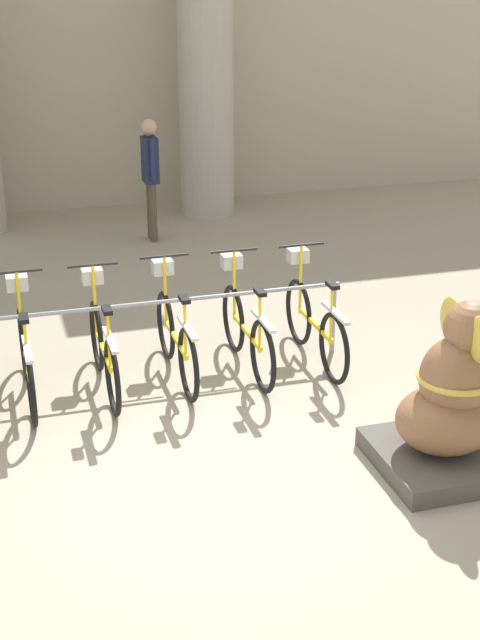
{
  "coord_description": "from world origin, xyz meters",
  "views": [
    {
      "loc": [
        -1.67,
        -5.85,
        3.77
      ],
      "look_at": [
        0.27,
        0.71,
        1.0
      ],
      "focal_mm": 50.0,
      "sensor_mm": 36.0,
      "label": 1
    }
  ],
  "objects": [
    {
      "name": "ground_plane",
      "position": [
        0.0,
        0.0,
        0.0
      ],
      "size": [
        60.0,
        60.0,
        0.0
      ],
      "primitive_type": "plane",
      "color": "#9E937F"
    },
    {
      "name": "building_facade",
      "position": [
        0.0,
        8.6,
        3.0
      ],
      "size": [
        20.0,
        0.2,
        6.0
      ],
      "color": "#B2A893",
      "rests_on": "ground_plane"
    },
    {
      "name": "column_right",
      "position": [
        1.77,
        7.6,
        2.62
      ],
      "size": [
        1.05,
        1.05,
        5.16
      ],
      "color": "#ADA899",
      "rests_on": "ground_plane"
    },
    {
      "name": "bike_rack",
      "position": [
        -1.09,
        1.95,
        0.64
      ],
      "size": [
        5.54,
        0.05,
        0.77
      ],
      "color": "gray",
      "rests_on": "ground_plane"
    },
    {
      "name": "bicycle_3",
      "position": [
        -1.45,
        1.8,
        0.42
      ],
      "size": [
        0.48,
        1.68,
        1.1
      ],
      "color": "black",
      "rests_on": "ground_plane"
    },
    {
      "name": "bicycle_4",
      "position": [
        -0.74,
        1.8,
        0.42
      ],
      "size": [
        0.48,
        1.68,
        1.1
      ],
      "color": "black",
      "rests_on": "ground_plane"
    },
    {
      "name": "bicycle_5",
      "position": [
        -0.04,
        1.87,
        0.42
      ],
      "size": [
        0.48,
        1.68,
        1.1
      ],
      "color": "black",
      "rests_on": "ground_plane"
    },
    {
      "name": "bicycle_6",
      "position": [
        0.67,
        1.85,
        0.42
      ],
      "size": [
        0.48,
        1.68,
        1.1
      ],
      "color": "black",
      "rests_on": "ground_plane"
    },
    {
      "name": "bicycle_7",
      "position": [
        1.38,
        1.83,
        0.42
      ],
      "size": [
        0.48,
        1.68,
        1.1
      ],
      "color": "black",
      "rests_on": "ground_plane"
    },
    {
      "name": "elephant_statue",
      "position": [
        1.67,
        -0.38,
        0.55
      ],
      "size": [
        1.05,
        1.05,
        1.64
      ],
      "color": "#4C4742",
      "rests_on": "ground_plane"
    },
    {
      "name": "person_pedestrian",
      "position": [
        0.64,
        6.4,
        1.05
      ],
      "size": [
        0.23,
        0.47,
        1.74
      ],
      "color": "brown",
      "rests_on": "ground_plane"
    }
  ]
}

